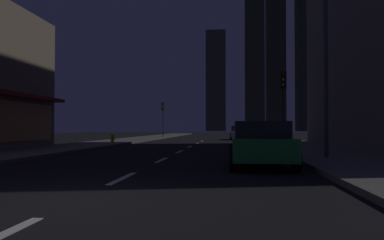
{
  "coord_description": "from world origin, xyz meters",
  "views": [
    {
      "loc": [
        2.63,
        -5.83,
        1.25
      ],
      "look_at": [
        0.0,
        20.08,
        1.79
      ],
      "focal_mm": 35.08,
      "sensor_mm": 36.0,
      "label": 1
    }
  ],
  "objects_px": {
    "car_parked_near": "(260,144)",
    "traffic_light_near_right": "(283,92)",
    "car_parked_far": "(239,133)",
    "traffic_light_far_left": "(163,112)",
    "fire_hydrant_far_left": "(112,139)",
    "street_lamp_right": "(303,27)"
  },
  "relations": [
    {
      "from": "car_parked_near",
      "to": "fire_hydrant_far_left",
      "type": "relative_size",
      "value": 6.48
    },
    {
      "from": "traffic_light_far_left",
      "to": "street_lamp_right",
      "type": "distance_m",
      "value": 32.54
    },
    {
      "from": "car_parked_far",
      "to": "traffic_light_far_left",
      "type": "height_order",
      "value": "traffic_light_far_left"
    },
    {
      "from": "car_parked_far",
      "to": "traffic_light_far_left",
      "type": "relative_size",
      "value": 1.01
    },
    {
      "from": "car_parked_near",
      "to": "street_lamp_right",
      "type": "distance_m",
      "value": 5.19
    },
    {
      "from": "car_parked_far",
      "to": "traffic_light_far_left",
      "type": "xyz_separation_m",
      "value": [
        -9.1,
        5.4,
        2.45
      ]
    },
    {
      "from": "fire_hydrant_far_left",
      "to": "traffic_light_near_right",
      "type": "bearing_deg",
      "value": -27.36
    },
    {
      "from": "car_parked_far",
      "to": "traffic_light_near_right",
      "type": "relative_size",
      "value": 1.01
    },
    {
      "from": "car_parked_near",
      "to": "car_parked_far",
      "type": "height_order",
      "value": "same"
    },
    {
      "from": "car_parked_far",
      "to": "traffic_light_near_right",
      "type": "distance_m",
      "value": 19.19
    },
    {
      "from": "traffic_light_near_right",
      "to": "car_parked_far",
      "type": "bearing_deg",
      "value": 95.73
    },
    {
      "from": "traffic_light_far_left",
      "to": "traffic_light_near_right",
      "type": "bearing_deg",
      "value": -65.68
    },
    {
      "from": "car_parked_near",
      "to": "fire_hydrant_far_left",
      "type": "height_order",
      "value": "car_parked_near"
    },
    {
      "from": "fire_hydrant_far_left",
      "to": "street_lamp_right",
      "type": "relative_size",
      "value": 0.1
    },
    {
      "from": "car_parked_near",
      "to": "traffic_light_near_right",
      "type": "relative_size",
      "value": 1.01
    },
    {
      "from": "street_lamp_right",
      "to": "traffic_light_near_right",
      "type": "bearing_deg",
      "value": 88.9
    },
    {
      "from": "car_parked_near",
      "to": "car_parked_far",
      "type": "bearing_deg",
      "value": 90.0
    },
    {
      "from": "traffic_light_far_left",
      "to": "fire_hydrant_far_left",
      "type": "bearing_deg",
      "value": -91.24
    },
    {
      "from": "car_parked_far",
      "to": "street_lamp_right",
      "type": "distance_m",
      "value": 25.64
    },
    {
      "from": "fire_hydrant_far_left",
      "to": "street_lamp_right",
      "type": "distance_m",
      "value": 17.22
    },
    {
      "from": "fire_hydrant_far_left",
      "to": "traffic_light_near_right",
      "type": "height_order",
      "value": "traffic_light_near_right"
    },
    {
      "from": "fire_hydrant_far_left",
      "to": "traffic_light_far_left",
      "type": "bearing_deg",
      "value": 88.76
    }
  ]
}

